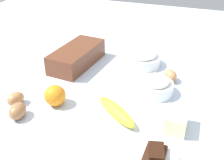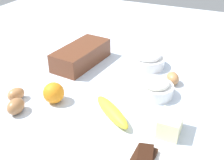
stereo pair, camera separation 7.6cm
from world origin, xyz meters
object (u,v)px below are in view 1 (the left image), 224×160
Objects in this scene: loaf_pan at (77,56)px; egg_beside_bowl at (16,99)px; banana at (116,111)px; orange_fruit at (55,96)px; egg_loose at (18,111)px; flour_bowl at (156,85)px; butter_block at (176,121)px; sugar_bowl at (143,58)px; chocolate_plate at (154,157)px; egg_near_butter at (171,76)px.

egg_beside_bowl is at bearing 174.76° from loaf_pan.
loaf_pan is 1.54× the size of banana.
orange_fruit is 0.13m from egg_loose.
butter_block is at bearing -150.90° from flour_bowl.
sugar_bowl is 0.43m from butter_block.
loaf_pan is 3.25× the size of butter_block.
flour_bowl is at bearing -58.97° from orange_fruit.
loaf_pan reaches higher than flour_bowl.
loaf_pan is 4.21× the size of egg_loose.
flour_bowl is 2.07× the size of egg_beside_bowl.
loaf_pan is at bearing 73.06° from flour_bowl.
orange_fruit is (-0.30, -0.06, -0.01)m from loaf_pan.
egg_beside_bowl reaches higher than chocolate_plate.
banana is at bearing 155.92° from egg_near_butter.
egg_near_butter is (0.29, -0.13, 0.00)m from banana.
loaf_pan is at bearing -2.57° from egg_loose.
banana is at bearing 153.41° from flour_bowl.
banana is 1.46× the size of chocolate_plate.
butter_block is (0.00, -0.19, 0.01)m from banana.
egg_beside_bowl is 0.90× the size of egg_loose.
egg_loose is (-0.39, 0.42, 0.00)m from egg_near_butter.
flour_bowl is at bearing -62.24° from egg_beside_bowl.
chocolate_plate is at bearing -110.53° from orange_fruit.
butter_block is (-0.38, -0.20, -0.00)m from sugar_bowl.
loaf_pan is 0.40m from banana.
loaf_pan reaches higher than sugar_bowl.
flour_bowl is at bearing 11.43° from chocolate_plate.
butter_block reaches higher than egg_near_butter.
sugar_bowl reaches higher than banana.
sugar_bowl is 0.38m from banana.
sugar_bowl is 0.79× the size of banana.
loaf_pan is at bearing -11.35° from egg_beside_bowl.
chocolate_plate is (-0.04, -0.45, -0.01)m from egg_loose.
egg_loose reaches higher than chocolate_plate.
egg_near_butter is 0.58m from egg_loose.
egg_loose is at bearing 126.77° from flour_bowl.
banana is (-0.18, 0.09, -0.01)m from flour_bowl.
orange_fruit is at bearing 91.43° from banana.
loaf_pan is 3.98× the size of orange_fruit.
chocolate_plate is at bearing -168.57° from flour_bowl.
butter_block is 0.69× the size of chocolate_plate.
chocolate_plate is at bearing -94.61° from egg_loose.
egg_loose is at bearing -176.46° from loaf_pan.
loaf_pan reaches higher than chocolate_plate.
egg_loose is (-0.10, 0.08, -0.01)m from orange_fruit.
egg_near_butter is at bearing -54.68° from egg_beside_bowl.
banana is 0.31m from egg_near_butter.
flour_bowl is at bearing -154.41° from sugar_bowl.
egg_beside_bowl is at bearing 117.76° from flour_bowl.
flour_bowl reaches higher than egg_loose.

